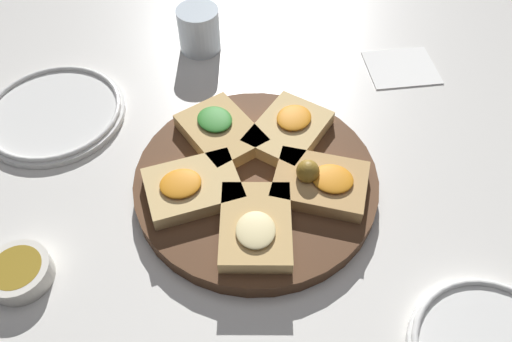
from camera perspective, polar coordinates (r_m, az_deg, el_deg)
name	(u,v)px	position (r m, az deg, el deg)	size (l,w,h in m)	color
ground_plane	(256,187)	(0.69, 0.00, -1.82)	(3.00, 3.00, 0.00)	silver
serving_board	(256,181)	(0.68, 0.00, -1.21)	(0.33, 0.33, 0.02)	#51331E
focaccia_slice_0	(192,187)	(0.65, -7.32, -1.83)	(0.14, 0.13, 0.03)	#DBB775
focaccia_slice_1	(256,226)	(0.61, -0.04, -6.33)	(0.09, 0.12, 0.03)	tan
focaccia_slice_2	(320,182)	(0.66, 7.29, -1.23)	(0.13, 0.11, 0.05)	tan
focaccia_slice_3	(289,130)	(0.72, 3.76, 4.70)	(0.13, 0.15, 0.03)	#DBB775
focaccia_slice_4	(220,131)	(0.71, -4.09, 4.54)	(0.14, 0.15, 0.03)	tan
plate_right	(54,112)	(0.84, -22.08, 6.23)	(0.22, 0.22, 0.02)	white
water_glass	(199,29)	(0.90, -6.53, 15.78)	(0.07, 0.07, 0.08)	silver
napkin_stack	(401,67)	(0.90, 16.28, 11.33)	(0.12, 0.10, 0.00)	white
dipping_bowl	(19,272)	(0.67, -25.45, -10.39)	(0.08, 0.08, 0.03)	silver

